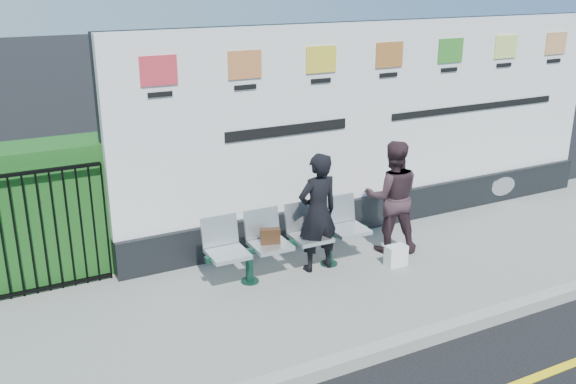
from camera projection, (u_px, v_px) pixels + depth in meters
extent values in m
plane|color=black|center=(559.00, 369.00, 6.41)|extent=(80.00, 80.00, 0.00)
cube|color=gray|center=(405.00, 267.00, 8.48)|extent=(14.00, 3.00, 0.12)
cube|color=gray|center=(487.00, 318.00, 7.22)|extent=(14.00, 0.18, 0.14)
cube|color=yellow|center=(559.00, 369.00, 6.41)|extent=(14.00, 0.10, 0.01)
cube|color=black|center=(378.00, 208.00, 9.74)|extent=(8.00, 0.30, 0.50)
cube|color=silver|center=(383.00, 110.00, 9.25)|extent=(8.00, 0.14, 2.50)
cube|color=#194F18|center=(11.00, 217.00, 7.70)|extent=(2.35, 0.70, 1.70)
imported|color=black|center=(318.00, 213.00, 8.06)|extent=(0.59, 0.41, 1.55)
imported|color=#322026|center=(392.00, 197.00, 8.63)|extent=(0.93, 0.85, 1.55)
cube|color=#321C0D|center=(270.00, 236.00, 7.89)|extent=(0.27, 0.18, 0.19)
cube|color=silver|center=(396.00, 256.00, 8.35)|extent=(0.28, 0.17, 0.28)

